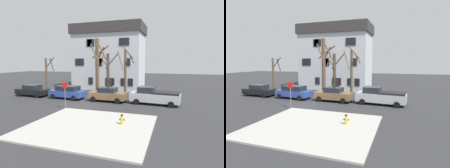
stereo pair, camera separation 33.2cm
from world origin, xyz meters
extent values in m
plane|color=#2D2D30|center=(0.00, 0.00, 0.00)|extent=(120.00, 120.00, 0.00)
cube|color=#A8A59E|center=(4.15, -6.48, 0.06)|extent=(9.20, 8.20, 0.12)
cube|color=silver|center=(-1.25, 13.65, 4.80)|extent=(11.98, 6.66, 9.60)
cube|color=#383333|center=(-1.25, 13.65, 10.45)|extent=(12.48, 7.16, 1.70)
cube|color=#2D231E|center=(-0.19, 10.27, 1.05)|extent=(1.10, 0.12, 2.10)
cube|color=black|center=(-3.48, 10.28, 1.60)|extent=(0.80, 0.08, 1.20)
cube|color=black|center=(-0.38, 10.28, 1.60)|extent=(0.80, 0.08, 1.20)
cube|color=black|center=(0.36, 10.28, 1.60)|extent=(0.80, 0.08, 1.20)
cube|color=black|center=(2.25, 10.28, 1.60)|extent=(0.80, 0.08, 1.20)
cube|color=black|center=(3.47, 10.28, 1.60)|extent=(0.80, 0.08, 1.20)
cube|color=black|center=(-5.94, 10.28, 4.80)|extent=(0.80, 0.08, 1.20)
cube|color=black|center=(-5.10, 10.28, 4.80)|extent=(0.80, 0.08, 1.20)
cube|color=black|center=(-1.75, 10.28, 4.80)|extent=(0.80, 0.08, 1.20)
cube|color=black|center=(-1.72, 10.28, 4.80)|extent=(0.80, 0.08, 1.20)
cube|color=black|center=(3.00, 10.28, 4.80)|extent=(0.80, 0.08, 1.20)
cube|color=black|center=(-3.73, 10.28, 8.00)|extent=(0.80, 0.08, 1.20)
cube|color=black|center=(-3.58, 10.28, 8.00)|extent=(0.80, 0.08, 1.20)
cube|color=black|center=(-3.14, 10.28, 8.00)|extent=(0.80, 0.08, 1.20)
cube|color=black|center=(1.96, 10.28, 8.00)|extent=(0.80, 0.08, 1.20)
cube|color=black|center=(2.79, 10.28, 8.00)|extent=(0.80, 0.08, 1.20)
cylinder|color=brown|center=(-8.50, 5.15, 2.70)|extent=(0.32, 0.32, 5.41)
cylinder|color=brown|center=(-8.37, 5.76, 4.57)|extent=(1.32, 0.38, 1.44)
cylinder|color=brown|center=(-8.36, 5.99, 4.76)|extent=(1.76, 0.39, 1.60)
cylinder|color=brown|center=(-7.68, 5.44, 4.39)|extent=(0.71, 1.75, 2.00)
cylinder|color=brown|center=(-0.07, 5.14, 4.00)|extent=(0.52, 0.52, 8.00)
cylinder|color=brown|center=(-0.08, 6.35, 6.23)|extent=(2.52, 0.21, 1.86)
cylinder|color=brown|center=(-0.33, 4.59, 6.23)|extent=(1.34, 0.76, 2.14)
cylinder|color=brown|center=(0.10, 5.79, 5.78)|extent=(1.48, 0.56, 2.26)
cylinder|color=#4C3D2D|center=(1.25, 5.85, 2.99)|extent=(0.42, 0.42, 5.97)
cylinder|color=#4C3D2D|center=(1.47, 6.84, 4.95)|extent=(2.11, 0.62, 2.19)
cylinder|color=#4C3D2D|center=(1.01, 5.24, 4.70)|extent=(1.39, 0.65, 1.55)
cylinder|color=#4C3D2D|center=(0.86, 5.07, 5.92)|extent=(1.75, 0.97, 2.64)
cylinder|color=#4C3D2D|center=(0.47, 5.78, 5.25)|extent=(0.30, 1.68, 1.86)
cylinder|color=brown|center=(3.94, 5.10, 3.19)|extent=(0.34, 0.34, 6.39)
cylinder|color=brown|center=(4.37, 4.46, 6.06)|extent=(1.41, 1.01, 1.74)
cylinder|color=brown|center=(3.39, 4.58, 5.07)|extent=(1.18, 1.25, 2.53)
cylinder|color=brown|center=(4.74, 4.93, 5.30)|extent=(0.47, 1.70, 1.34)
cube|color=black|center=(-8.95, 2.53, 0.68)|extent=(4.76, 2.05, 0.72)
cube|color=#1E232B|center=(-8.95, 2.53, 1.33)|extent=(2.22, 1.73, 0.58)
cylinder|color=black|center=(-10.58, 1.65, 0.34)|extent=(0.69, 0.25, 0.68)
cylinder|color=black|center=(-10.51, 3.52, 0.34)|extent=(0.69, 0.25, 0.68)
cylinder|color=black|center=(-7.39, 1.53, 0.34)|extent=(0.69, 0.25, 0.68)
cylinder|color=black|center=(-7.31, 3.40, 0.34)|extent=(0.69, 0.25, 0.68)
cube|color=#2D4799|center=(-3.29, 2.50, 0.71)|extent=(4.84, 2.25, 0.77)
cube|color=#1E232B|center=(-3.19, 2.49, 1.40)|extent=(3.04, 1.88, 0.62)
cylinder|color=black|center=(-4.96, 1.69, 0.34)|extent=(0.70, 0.27, 0.68)
cylinder|color=black|center=(-4.80, 3.56, 0.34)|extent=(0.70, 0.27, 0.68)
cylinder|color=black|center=(-1.77, 1.43, 0.34)|extent=(0.70, 0.27, 0.68)
cylinder|color=black|center=(-1.61, 3.30, 0.34)|extent=(0.70, 0.27, 0.68)
cube|color=brown|center=(2.37, 2.52, 0.74)|extent=(4.66, 2.04, 0.83)
cube|color=#1E232B|center=(2.37, 2.52, 1.44)|extent=(2.18, 1.71, 0.58)
cylinder|color=black|center=(0.78, 1.68, 0.34)|extent=(0.69, 0.25, 0.68)
cylinder|color=black|center=(0.86, 3.50, 0.34)|extent=(0.69, 0.25, 0.68)
cylinder|color=black|center=(3.88, 1.53, 0.34)|extent=(0.69, 0.25, 0.68)
cylinder|color=black|center=(3.97, 3.35, 0.34)|extent=(0.69, 0.25, 0.68)
cube|color=#B7BABF|center=(8.03, 2.74, 0.80)|extent=(5.70, 2.50, 0.97)
cube|color=#1E232B|center=(7.04, 2.82, 1.64)|extent=(1.92, 1.93, 0.70)
cube|color=black|center=(9.25, 2.63, 1.39)|extent=(3.04, 2.19, 0.20)
cylinder|color=black|center=(6.07, 1.89, 0.34)|extent=(0.70, 0.28, 0.68)
cylinder|color=black|center=(6.24, 3.91, 0.34)|extent=(0.70, 0.28, 0.68)
cylinder|color=black|center=(9.83, 1.57, 0.34)|extent=(0.70, 0.28, 0.68)
cylinder|color=black|center=(10.00, 3.59, 0.34)|extent=(0.70, 0.28, 0.68)
cylinder|color=gold|center=(6.38, -5.51, 0.46)|extent=(0.22, 0.22, 0.67)
sphere|color=black|center=(6.38, -5.51, 0.81)|extent=(0.21, 0.21, 0.21)
cylinder|color=black|center=(6.22, -5.51, 0.49)|extent=(0.10, 0.09, 0.09)
cylinder|color=black|center=(6.54, -5.51, 0.49)|extent=(0.10, 0.09, 0.09)
cylinder|color=slate|center=(-0.51, -2.41, 1.40)|extent=(0.07, 0.07, 2.80)
cube|color=red|center=(-0.51, -2.43, 2.50)|extent=(0.60, 0.03, 0.60)
cube|color=#1E8C38|center=(-0.51, -2.39, 2.75)|extent=(0.76, 0.02, 0.18)
camera|label=1|loc=(10.01, -18.91, 4.89)|focal=30.15mm
camera|label=2|loc=(10.33, -18.81, 4.89)|focal=30.15mm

